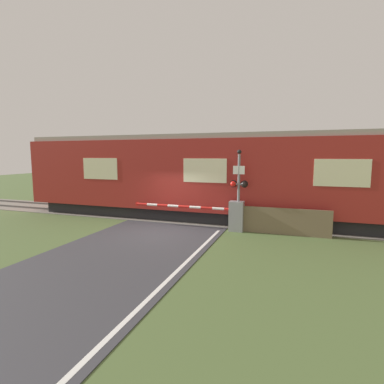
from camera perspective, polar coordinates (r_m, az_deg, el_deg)
ground_plane at (r=12.80m, az=-6.01°, el=-7.63°), size 80.00×80.00×0.00m
track_bed at (r=15.65m, az=-1.04°, el=-4.79°), size 36.00×3.20×0.13m
train at (r=14.93m, az=4.03°, el=2.89°), size 20.27×2.93×4.22m
crossing_barrier at (r=13.00m, az=6.93°, el=-4.31°), size 5.17×0.44×1.28m
signal_post at (r=12.70m, az=8.88°, el=1.24°), size 0.76×0.26×3.46m
roadside_fence at (r=12.77m, az=17.38°, el=-5.41°), size 3.50×0.06×1.10m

